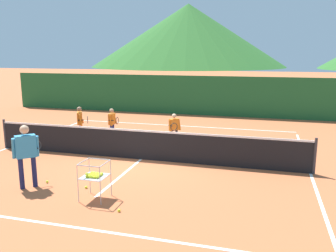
# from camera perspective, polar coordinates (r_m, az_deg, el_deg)

# --- Properties ---
(ground_plane) EXTENTS (120.00, 120.00, 0.00)m
(ground_plane) POSITION_cam_1_polar(r_m,az_deg,el_deg) (11.43, -4.37, -5.41)
(ground_plane) COLOR #BC6038
(line_baseline_near) EXTENTS (10.23, 0.08, 0.01)m
(line_baseline_near) POSITION_cam_1_polar(r_m,az_deg,el_deg) (7.56, -16.92, -15.14)
(line_baseline_near) COLOR white
(line_baseline_near) RESTS_ON ground
(line_baseline_far) EXTENTS (10.23, 0.08, 0.01)m
(line_baseline_far) POSITION_cam_1_polar(r_m,az_deg,el_deg) (16.60, 2.22, 0.03)
(line_baseline_far) COLOR white
(line_baseline_far) RESTS_ON ground
(line_sideline_west) EXTENTS (0.08, 10.19, 0.01)m
(line_sideline_west) POSITION_cam_1_polar(r_m,az_deg,el_deg) (13.98, -24.50, -3.25)
(line_sideline_west) COLOR white
(line_sideline_west) RESTS_ON ground
(line_sideline_east) EXTENTS (0.08, 10.19, 0.01)m
(line_sideline_east) POSITION_cam_1_polar(r_m,az_deg,el_deg) (10.86, 22.10, -7.16)
(line_sideline_east) COLOR white
(line_sideline_east) RESTS_ON ground
(line_service_center) EXTENTS (0.08, 6.36, 0.01)m
(line_service_center) POSITION_cam_1_polar(r_m,az_deg,el_deg) (11.43, -4.37, -5.39)
(line_service_center) COLOR white
(line_service_center) RESTS_ON ground
(tennis_net) EXTENTS (10.46, 0.08, 1.05)m
(tennis_net) POSITION_cam_1_polar(r_m,az_deg,el_deg) (11.29, -4.41, -2.98)
(tennis_net) COLOR #333338
(tennis_net) RESTS_ON ground
(instructor) EXTENTS (0.60, 0.77, 1.62)m
(instructor) POSITION_cam_1_polar(r_m,az_deg,el_deg) (9.48, -21.99, -3.70)
(instructor) COLOR #191E4C
(instructor) RESTS_ON ground
(student_0) EXTENTS (0.63, 0.55, 1.35)m
(student_0) POSITION_cam_1_polar(r_m,az_deg,el_deg) (14.02, -14.05, 0.88)
(student_0) COLOR silver
(student_0) RESTS_ON ground
(student_1) EXTENTS (0.43, 0.59, 1.24)m
(student_1) POSITION_cam_1_polar(r_m,az_deg,el_deg) (14.01, -9.04, 0.81)
(student_1) COLOR navy
(student_1) RESTS_ON ground
(student_2) EXTENTS (0.44, 0.67, 1.21)m
(student_2) POSITION_cam_1_polar(r_m,az_deg,el_deg) (12.84, 0.99, -0.11)
(student_2) COLOR black
(student_2) RESTS_ON ground
(ball_cart) EXTENTS (0.58, 0.58, 0.90)m
(ball_cart) POSITION_cam_1_polar(r_m,az_deg,el_deg) (8.41, -11.85, -7.82)
(ball_cart) COLOR #B7B7BC
(ball_cart) RESTS_ON ground
(tennis_ball_0) EXTENTS (0.07, 0.07, 0.07)m
(tennis_ball_0) POSITION_cam_1_polar(r_m,az_deg,el_deg) (9.26, -13.12, -9.63)
(tennis_ball_0) COLOR yellow
(tennis_ball_0) RESTS_ON ground
(tennis_ball_2) EXTENTS (0.07, 0.07, 0.07)m
(tennis_ball_2) POSITION_cam_1_polar(r_m,az_deg,el_deg) (10.92, -20.75, -6.79)
(tennis_ball_2) COLOR yellow
(tennis_ball_2) RESTS_ON ground
(tennis_ball_3) EXTENTS (0.07, 0.07, 0.07)m
(tennis_ball_3) POSITION_cam_1_polar(r_m,az_deg,el_deg) (7.86, -7.94, -13.40)
(tennis_ball_3) COLOR yellow
(tennis_ball_3) RESTS_ON ground
(tennis_ball_4) EXTENTS (0.07, 0.07, 0.07)m
(tennis_ball_4) POSITION_cam_1_polar(r_m,az_deg,el_deg) (9.91, -18.99, -8.53)
(tennis_ball_4) COLOR yellow
(tennis_ball_4) RESTS_ON ground
(windscreen_fence) EXTENTS (22.50, 0.08, 2.17)m
(windscreen_fence) POSITION_cam_1_polar(r_m,az_deg,el_deg) (19.52, 4.45, 4.96)
(windscreen_fence) COLOR #1E5B2D
(windscreen_fence) RESTS_ON ground
(hill_1) EXTENTS (49.73, 49.73, 15.83)m
(hill_1) POSITION_cam_1_polar(r_m,az_deg,el_deg) (93.97, 3.28, 14.42)
(hill_1) COLOR #2D6628
(hill_1) RESTS_ON ground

